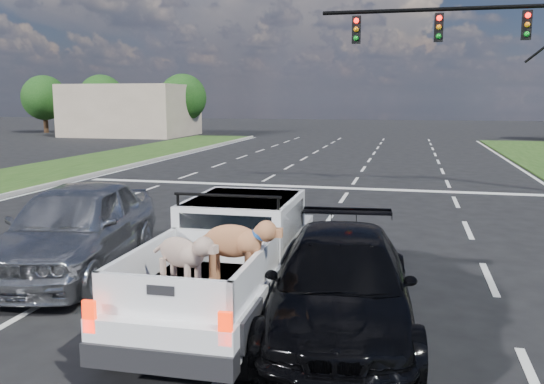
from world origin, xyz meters
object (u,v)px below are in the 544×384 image
Objects in this scene: traffic_signal at (518,52)px; black_coupe at (340,285)px; pickup_truck at (228,259)px; silver_sedan at (75,227)px.

traffic_signal is 1.92× the size of black_coupe.
pickup_truck reaches higher than silver_sedan.
pickup_truck is at bearing 162.39° from black_coupe.
traffic_signal is at bearing 67.08° from black_coupe.
silver_sedan is 1.04× the size of black_coupe.
pickup_truck is 3.67m from silver_sedan.
silver_sedan is at bearing 155.87° from black_coupe.
black_coupe is at bearing -107.51° from traffic_signal.
black_coupe is (-4.27, -13.54, -4.04)m from traffic_signal.
pickup_truck reaches higher than black_coupe.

